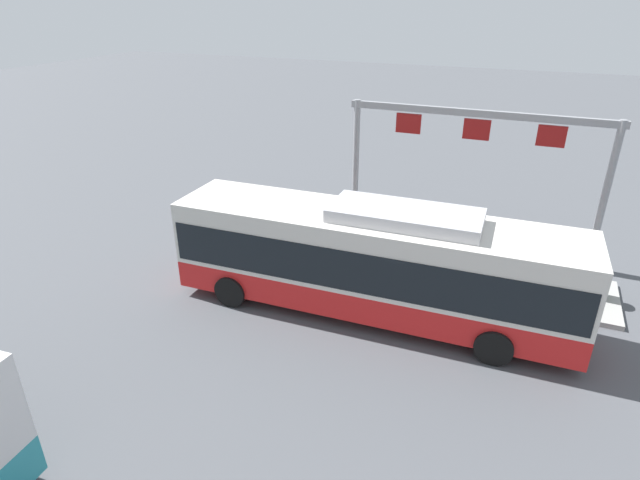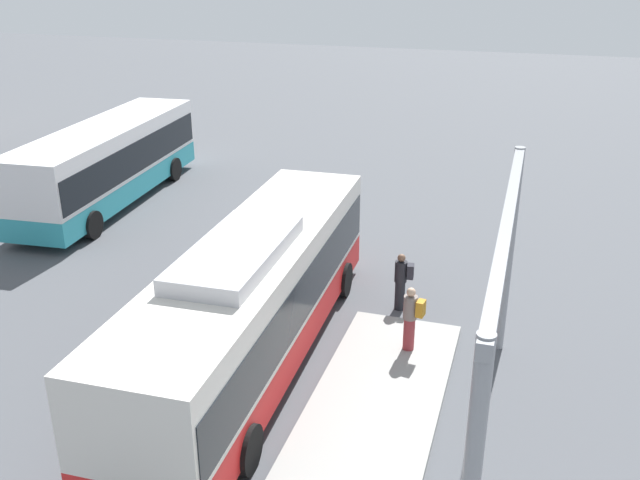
# 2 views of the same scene
# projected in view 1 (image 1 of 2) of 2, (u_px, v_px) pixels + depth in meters

# --- Properties ---
(ground_plane) EXTENTS (120.00, 120.00, 0.00)m
(ground_plane) POSITION_uv_depth(u_px,v_px,m) (369.00, 311.00, 15.80)
(ground_plane) COLOR #4C4F54
(platform_curb) EXTENTS (10.00, 2.80, 0.16)m
(platform_curb) POSITION_uv_depth(u_px,v_px,m) (455.00, 274.00, 17.71)
(platform_curb) COLOR #9E9E99
(platform_curb) RESTS_ON ground
(bus_main) EXTENTS (11.83, 2.97, 3.46)m
(bus_main) POSITION_uv_depth(u_px,v_px,m) (372.00, 258.00, 15.02)
(bus_main) COLOR red
(bus_main) RESTS_ON ground
(person_boarding) EXTENTS (0.37, 0.55, 1.67)m
(person_boarding) POSITION_uv_depth(u_px,v_px,m) (296.00, 229.00, 19.08)
(person_boarding) COLOR black
(person_boarding) RESTS_ON ground
(person_waiting_near) EXTENTS (0.38, 0.56, 1.67)m
(person_waiting_near) POSITION_uv_depth(u_px,v_px,m) (362.00, 228.00, 18.77)
(person_waiting_near) COLOR maroon
(person_waiting_near) RESTS_ON platform_curb
(platform_sign_gantry) EXTENTS (9.09, 0.24, 5.20)m
(platform_sign_gantry) POSITION_uv_depth(u_px,v_px,m) (474.00, 151.00, 18.19)
(platform_sign_gantry) COLOR gray
(platform_sign_gantry) RESTS_ON ground
(trash_bin) EXTENTS (0.52, 0.52, 0.90)m
(trash_bin) POSITION_uv_depth(u_px,v_px,m) (600.00, 284.00, 16.06)
(trash_bin) COLOR #2D5133
(trash_bin) RESTS_ON platform_curb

